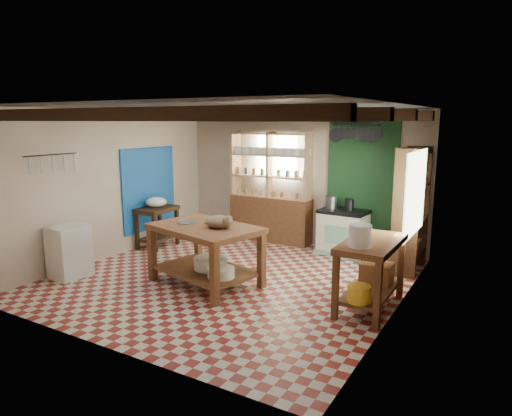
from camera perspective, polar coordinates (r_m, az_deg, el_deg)
The scene contains 30 objects.
floor at distance 7.17m, azimuth -3.21°, elevation -8.87°, with size 5.00×5.00×0.02m, color maroon.
ceiling at distance 6.74m, azimuth -3.45°, elevation 12.48°, with size 5.00×5.00×0.02m, color #47464B.
wall_back at distance 9.00m, azimuth 5.51°, elevation 3.77°, with size 5.00×0.04×2.60m, color beige.
wall_front at distance 4.99m, azimuth -19.41°, elevation -2.65°, with size 5.00×0.04×2.60m, color beige.
wall_left at distance 8.46m, azimuth -17.60°, elevation 2.85°, with size 0.04×5.00×2.60m, color beige.
wall_right at distance 5.86m, azimuth 17.52°, elevation -0.58°, with size 0.04×5.00×2.60m, color beige.
ceiling_beams at distance 6.74m, azimuth -3.44°, elevation 11.46°, with size 5.00×3.80×0.15m, color #372113.
blue_wall_patch at distance 9.09m, azimuth -13.21°, elevation 2.33°, with size 0.04×1.40×1.60m, color #1759AE.
green_wall_patch at distance 8.54m, azimuth 13.07°, elevation 2.81°, with size 1.30×0.04×2.30m, color #1A4322.
window_back at distance 9.16m, azimuth 2.65°, elevation 6.45°, with size 0.90×0.02×0.80m, color silver.
window_right at distance 6.81m, azimuth 19.30°, elevation 1.73°, with size 0.02×1.30×1.20m, color silver.
utensil_rail at distance 7.62m, azimuth -24.20°, elevation 5.19°, with size 0.06×0.90×0.28m, color black.
pot_rack at distance 8.06m, azimuth 12.45°, elevation 9.01°, with size 0.86×0.12×0.36m, color black.
shelving_unit at distance 9.10m, azimuth 1.84°, elevation 2.63°, with size 1.70×0.34×2.20m, color tan.
tall_rack at distance 7.69m, azimuth 18.82°, elevation -0.27°, with size 0.40×0.86×2.00m, color #372113.
work_table at distance 6.85m, azimuth -6.34°, elevation -5.86°, with size 1.57×1.05×0.89m, color brown.
stove at distance 8.46m, azimuth 10.82°, elevation -2.96°, with size 0.84×0.57×0.82m, color silver.
prep_table at distance 8.96m, azimuth -12.24°, elevation -2.36°, with size 0.53×0.77×0.78m, color #372113.
white_cabinet at distance 7.69m, azimuth -22.30°, elevation -5.03°, with size 0.45×0.54×0.82m, color silver.
right_counter at distance 6.14m, azimuth 14.11°, elevation -8.07°, with size 0.63×1.26×0.91m, color brown.
cat at distance 6.56m, azimuth -4.69°, elevation -1.72°, with size 0.40×0.31×0.18m, color #8F7553.
steel_tray at distance 6.97m, azimuth -8.60°, elevation -1.76°, with size 0.31×0.31×0.02m, color #94949B.
basin_large at distance 6.88m, azimuth -5.73°, elevation -6.84°, with size 0.49×0.49×0.17m, color silver.
basin_small at distance 6.51m, azimuth -4.39°, elevation -8.04°, with size 0.39×0.39×0.14m, color silver.
kettle_left at distance 8.45m, azimuth 9.40°, elevation 0.72°, with size 0.20×0.20×0.23m, color #94949B.
kettle_right at distance 8.31m, azimuth 11.58°, elevation 0.39°, with size 0.17×0.17×0.21m, color black.
enamel_bowl at distance 8.87m, azimuth -12.37°, elevation 0.73°, with size 0.39×0.39×0.20m, color silver.
white_bucket at distance 5.66m, azimuth 12.89°, elevation -3.40°, with size 0.27×0.27×0.27m, color silver.
wicker_basket at distance 6.44m, azimuth 14.84°, elevation -7.88°, with size 0.40×0.32×0.28m, color #A97044.
yellow_tub at distance 5.77m, azimuth 12.76°, elevation -10.41°, with size 0.28×0.28×0.21m, color yellow.
Camera 1 is at (3.73, -5.61, 2.42)m, focal length 32.00 mm.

